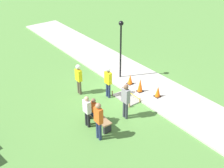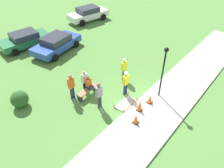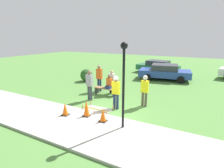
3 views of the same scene
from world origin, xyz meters
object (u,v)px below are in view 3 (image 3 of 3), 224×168
(bystander_in_gray_shirt, at_px, (112,81))
(lamppost_near, at_px, (124,73))
(bystander_in_white_shirt, at_px, (90,83))
(park_bench, at_px, (105,90))
(worker_assistant, at_px, (116,89))
(bystander_in_orange_shirt, at_px, (99,76))
(traffic_cone_sidewalk_edge, at_px, (103,115))
(parked_car_blue, at_px, (164,72))
(person_seated_on_bench, at_px, (109,83))
(worker_supervisor, at_px, (145,88))
(parked_car_green, at_px, (158,66))
(traffic_cone_near_patch, at_px, (65,109))
(traffic_cone_far_patch, at_px, (86,108))

(bystander_in_gray_shirt, relative_size, lamppost_near, 0.46)
(bystander_in_white_shirt, bearing_deg, park_bench, 76.95)
(worker_assistant, xyz_separation_m, bystander_in_orange_shirt, (-2.49, 2.35, -0.02))
(traffic_cone_sidewalk_edge, relative_size, parked_car_blue, 0.13)
(park_bench, height_order, person_seated_on_bench, person_seated_on_bench)
(bystander_in_orange_shirt, relative_size, bystander_in_gray_shirt, 1.15)
(parked_car_blue, bearing_deg, worker_supervisor, -96.30)
(worker_supervisor, distance_m, parked_car_green, 9.95)
(bystander_in_gray_shirt, bearing_deg, worker_assistant, -57.40)
(park_bench, distance_m, bystander_in_white_shirt, 1.58)
(person_seated_on_bench, distance_m, parked_car_blue, 6.63)
(traffic_cone_sidewalk_edge, relative_size, parked_car_green, 0.13)
(traffic_cone_sidewalk_edge, bearing_deg, parked_car_green, 92.83)
(traffic_cone_near_patch, height_order, parked_car_green, parked_car_green)
(parked_car_green, bearing_deg, worker_assistant, -78.87)
(bystander_in_white_shirt, bearing_deg, worker_supervisor, 10.50)
(bystander_in_orange_shirt, distance_m, bystander_in_white_shirt, 1.95)
(worker_assistant, bearing_deg, bystander_in_white_shirt, 167.04)
(bystander_in_gray_shirt, distance_m, parked_car_blue, 6.27)
(person_seated_on_bench, bearing_deg, traffic_cone_far_patch, -78.75)
(traffic_cone_near_patch, distance_m, park_bench, 3.86)
(bystander_in_orange_shirt, height_order, bystander_in_white_shirt, bystander_in_orange_shirt)
(park_bench, height_order, lamppost_near, lamppost_near)
(traffic_cone_sidewalk_edge, xyz_separation_m, lamppost_near, (1.00, -0.08, 2.02))
(lamppost_near, relative_size, parked_car_blue, 0.74)
(worker_assistant, relative_size, lamppost_near, 0.52)
(traffic_cone_near_patch, height_order, traffic_cone_sidewalk_edge, traffic_cone_near_patch)
(parked_car_blue, bearing_deg, traffic_cone_far_patch, -108.65)
(person_seated_on_bench, height_order, worker_supervisor, worker_supervisor)
(person_seated_on_bench, bearing_deg, park_bench, -168.43)
(bystander_in_white_shirt, xyz_separation_m, lamppost_near, (3.23, -2.29, 1.36))
(traffic_cone_far_patch, height_order, worker_assistant, worker_assistant)
(worker_supervisor, relative_size, parked_car_blue, 0.38)
(park_bench, bearing_deg, traffic_cone_far_patch, -74.75)
(traffic_cone_near_patch, xyz_separation_m, lamppost_near, (2.95, 0.21, 2.01))
(traffic_cone_near_patch, height_order, worker_assistant, worker_assistant)
(bystander_in_white_shirt, xyz_separation_m, parked_car_blue, (2.89, 7.62, -0.33))
(park_bench, distance_m, bystander_in_orange_shirt, 1.21)
(bystander_in_orange_shirt, relative_size, lamppost_near, 0.53)
(parked_car_blue, xyz_separation_m, parked_car_green, (-1.28, 2.79, -0.02))
(traffic_cone_near_patch, bearing_deg, traffic_cone_far_patch, 22.15)
(bystander_in_gray_shirt, bearing_deg, park_bench, -118.69)
(worker_assistant, xyz_separation_m, parked_car_green, (-0.39, 10.87, -0.38))
(park_bench, height_order, parked_car_green, parked_car_green)
(traffic_cone_near_patch, distance_m, parked_car_green, 12.97)
(bystander_in_orange_shirt, relative_size, parked_car_blue, 0.40)
(bystander_in_orange_shirt, relative_size, bystander_in_white_shirt, 1.00)
(worker_supervisor, distance_m, bystander_in_white_shirt, 3.29)
(worker_assistant, bearing_deg, person_seated_on_bench, 127.57)
(lamppost_near, bearing_deg, traffic_cone_sidewalk_edge, 175.66)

